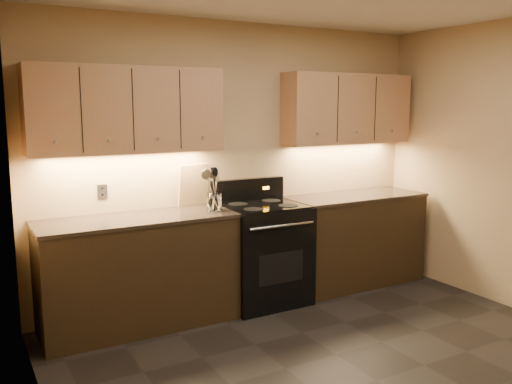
% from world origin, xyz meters
% --- Properties ---
extents(floor, '(4.00, 4.00, 0.00)m').
position_xyz_m(floor, '(0.00, 0.00, 0.00)').
color(floor, black).
rests_on(floor, ground).
extents(wall_back, '(4.00, 0.04, 2.60)m').
position_xyz_m(wall_back, '(0.00, 2.00, 1.30)').
color(wall_back, tan).
rests_on(wall_back, ground).
extents(wall_left, '(0.04, 4.00, 2.60)m').
position_xyz_m(wall_left, '(-2.00, 0.00, 1.30)').
color(wall_left, tan).
rests_on(wall_left, ground).
extents(counter_left, '(1.62, 0.62, 0.93)m').
position_xyz_m(counter_left, '(-1.10, 1.70, 0.47)').
color(counter_left, black).
rests_on(counter_left, ground).
extents(counter_right, '(1.46, 0.62, 0.93)m').
position_xyz_m(counter_right, '(1.18, 1.70, 0.47)').
color(counter_right, black).
rests_on(counter_right, ground).
extents(stove, '(0.76, 0.68, 1.14)m').
position_xyz_m(stove, '(0.08, 1.68, 0.48)').
color(stove, black).
rests_on(stove, ground).
extents(upper_cab_left, '(1.60, 0.30, 0.70)m').
position_xyz_m(upper_cab_left, '(-1.10, 1.85, 1.80)').
color(upper_cab_left, '#A87D54').
rests_on(upper_cab_left, wall_back).
extents(upper_cab_right, '(1.44, 0.30, 0.70)m').
position_xyz_m(upper_cab_right, '(1.18, 1.85, 1.80)').
color(upper_cab_right, '#A87D54').
rests_on(upper_cab_right, wall_back).
extents(outlet_plate, '(0.08, 0.01, 0.12)m').
position_xyz_m(outlet_plate, '(-1.30, 1.99, 1.12)').
color(outlet_plate, '#B2B5BA').
rests_on(outlet_plate, wall_back).
extents(utensil_crock, '(0.16, 0.16, 0.16)m').
position_xyz_m(utensil_crock, '(-0.42, 1.65, 1.00)').
color(utensil_crock, white).
rests_on(utensil_crock, counter_left).
extents(cutting_board, '(0.31, 0.12, 0.38)m').
position_xyz_m(cutting_board, '(-0.48, 1.96, 1.12)').
color(cutting_board, tan).
rests_on(cutting_board, counter_left).
extents(wooden_spoon, '(0.13, 0.10, 0.32)m').
position_xyz_m(wooden_spoon, '(-0.44, 1.64, 1.10)').
color(wooden_spoon, tan).
rests_on(wooden_spoon, utensil_crock).
extents(black_spoon, '(0.07, 0.11, 0.37)m').
position_xyz_m(black_spoon, '(-0.42, 1.66, 1.13)').
color(black_spoon, black).
rests_on(black_spoon, utensil_crock).
extents(black_turner, '(0.11, 0.12, 0.38)m').
position_xyz_m(black_turner, '(-0.41, 1.64, 1.13)').
color(black_turner, black).
rests_on(black_turner, utensil_crock).
extents(steel_spatula, '(0.16, 0.14, 0.36)m').
position_xyz_m(steel_spatula, '(-0.39, 1.65, 1.12)').
color(steel_spatula, silver).
rests_on(steel_spatula, utensil_crock).
extents(steel_skimmer, '(0.21, 0.11, 0.37)m').
position_xyz_m(steel_skimmer, '(-0.40, 1.64, 1.12)').
color(steel_skimmer, silver).
rests_on(steel_skimmer, utensil_crock).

